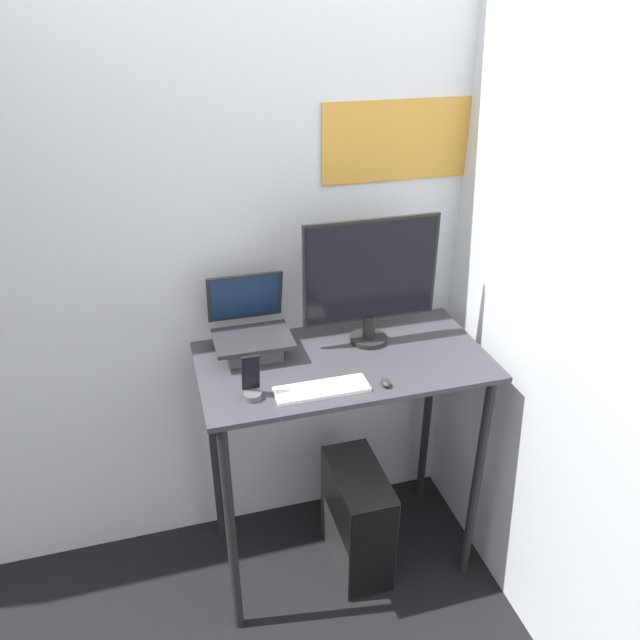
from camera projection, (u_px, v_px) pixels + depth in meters
name	position (u px, v px, depth m)	size (l,w,h in m)	color
ground_plane	(360.00, 605.00, 2.58)	(12.00, 12.00, 0.00)	black
wall_back	(317.00, 256.00, 2.53)	(6.00, 0.06, 2.60)	silver
wall_side_right	(546.00, 307.00, 2.12)	(0.05, 6.00, 2.60)	silver
desk	(343.00, 396.00, 2.42)	(1.09, 0.57, 1.03)	#333338
laptop	(251.00, 335.00, 2.36)	(0.29, 0.28, 0.29)	#4C4C51
monitor	(371.00, 280.00, 2.34)	(0.53, 0.15, 0.50)	black
keyboard	(322.00, 389.00, 2.15)	(0.33, 0.10, 0.02)	white
mouse	(386.00, 383.00, 2.18)	(0.03, 0.05, 0.02)	#262626
cell_phone	(252.00, 384.00, 2.10)	(0.06, 0.07, 0.17)	#4C4C51
computer_tower	(357.00, 518.00, 2.68)	(0.21, 0.42, 0.50)	black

